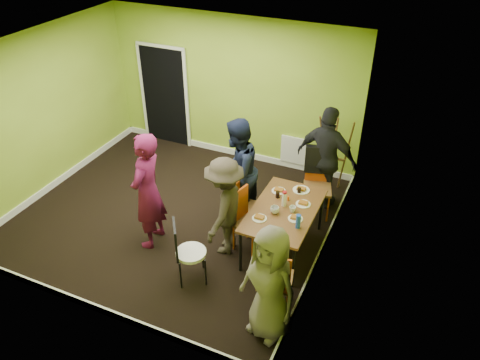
# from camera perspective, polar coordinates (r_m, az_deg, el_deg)

# --- Properties ---
(ground) EXTENTS (5.00, 5.00, 0.00)m
(ground) POSITION_cam_1_polar(r_m,az_deg,el_deg) (7.98, -7.69, -4.19)
(ground) COLOR black
(ground) RESTS_ON ground
(room_walls) EXTENTS (5.04, 4.54, 2.82)m
(room_walls) POSITION_cam_1_polar(r_m,az_deg,el_deg) (7.47, -8.24, 2.08)
(room_walls) COLOR #88A62A
(room_walls) RESTS_ON ground
(dining_table) EXTENTS (0.90, 1.50, 0.75)m
(dining_table) POSITION_cam_1_polar(r_m,az_deg,el_deg) (6.84, 5.41, -3.91)
(dining_table) COLOR black
(dining_table) RESTS_ON ground
(chair_left_far) EXTENTS (0.36, 0.36, 0.86)m
(chair_left_far) POSITION_cam_1_polar(r_m,az_deg,el_deg) (7.39, 0.59, -2.61)
(chair_left_far) COLOR #D05313
(chair_left_far) RESTS_ON ground
(chair_left_near) EXTENTS (0.50, 0.49, 1.00)m
(chair_left_near) POSITION_cam_1_polar(r_m,az_deg,el_deg) (6.95, 0.67, -4.49)
(chair_left_near) COLOR #D05313
(chair_left_near) RESTS_ON ground
(chair_back_end) EXTENTS (0.60, 0.66, 1.14)m
(chair_back_end) POSITION_cam_1_polar(r_m,az_deg,el_deg) (7.75, 9.59, 1.58)
(chair_back_end) COLOR #D05313
(chair_back_end) RESTS_ON ground
(chair_front_end) EXTENTS (0.52, 0.52, 1.05)m
(chair_front_end) POSITION_cam_1_polar(r_m,az_deg,el_deg) (5.95, 4.23, -11.97)
(chair_front_end) COLOR #D05313
(chair_front_end) RESTS_ON ground
(chair_bentwood) EXTENTS (0.53, 0.53, 0.98)m
(chair_bentwood) POSITION_cam_1_polar(r_m,az_deg,el_deg) (6.46, -6.65, -8.37)
(chair_bentwood) COLOR black
(chair_bentwood) RESTS_ON ground
(easel) EXTENTS (0.60, 0.56, 1.50)m
(easel) POSITION_cam_1_polar(r_m,az_deg,el_deg) (8.21, 11.32, 2.79)
(easel) COLOR brown
(easel) RESTS_ON ground
(plate_near_left) EXTENTS (0.22, 0.22, 0.01)m
(plate_near_left) POSITION_cam_1_polar(r_m,az_deg,el_deg) (7.17, 4.75, -1.34)
(plate_near_left) COLOR white
(plate_near_left) RESTS_ON dining_table
(plate_near_right) EXTENTS (0.21, 0.21, 0.01)m
(plate_near_right) POSITION_cam_1_polar(r_m,az_deg,el_deg) (6.60, 2.38, -4.69)
(plate_near_right) COLOR white
(plate_near_right) RESTS_ON dining_table
(plate_far_back) EXTENTS (0.26, 0.26, 0.01)m
(plate_far_back) POSITION_cam_1_polar(r_m,az_deg,el_deg) (7.23, 7.47, -1.21)
(plate_far_back) COLOR white
(plate_far_back) RESTS_ON dining_table
(plate_far_front) EXTENTS (0.22, 0.22, 0.01)m
(plate_far_front) POSITION_cam_1_polar(r_m,az_deg,el_deg) (6.38, 3.98, -6.29)
(plate_far_front) COLOR white
(plate_far_front) RESTS_ON dining_table
(plate_wall_back) EXTENTS (0.22, 0.22, 0.01)m
(plate_wall_back) POSITION_cam_1_polar(r_m,az_deg,el_deg) (6.93, 7.71, -2.93)
(plate_wall_back) COLOR white
(plate_wall_back) RESTS_ON dining_table
(plate_wall_front) EXTENTS (0.21, 0.21, 0.01)m
(plate_wall_front) POSITION_cam_1_polar(r_m,az_deg,el_deg) (6.63, 6.78, -4.71)
(plate_wall_front) COLOR white
(plate_wall_front) RESTS_ON dining_table
(thermos) EXTENTS (0.07, 0.07, 0.21)m
(thermos) POSITION_cam_1_polar(r_m,az_deg,el_deg) (6.82, 5.41, -2.37)
(thermos) COLOR white
(thermos) RESTS_ON dining_table
(blue_bottle) EXTENTS (0.07, 0.07, 0.21)m
(blue_bottle) POSITION_cam_1_polar(r_m,az_deg,el_deg) (6.43, 7.11, -5.03)
(blue_bottle) COLOR blue
(blue_bottle) RESTS_ON dining_table
(orange_bottle) EXTENTS (0.03, 0.03, 0.07)m
(orange_bottle) POSITION_cam_1_polar(r_m,az_deg,el_deg) (6.97, 5.90, -2.24)
(orange_bottle) COLOR #D05313
(orange_bottle) RESTS_ON dining_table
(glass_mid) EXTENTS (0.06, 0.06, 0.10)m
(glass_mid) POSITION_cam_1_polar(r_m,az_deg,el_deg) (7.01, 4.62, -1.79)
(glass_mid) COLOR black
(glass_mid) RESTS_ON dining_table
(glass_back) EXTENTS (0.06, 0.06, 0.09)m
(glass_back) POSITION_cam_1_polar(r_m,az_deg,el_deg) (7.14, 7.22, -1.28)
(glass_back) COLOR black
(glass_back) RESTS_ON dining_table
(glass_front) EXTENTS (0.06, 0.06, 0.09)m
(glass_front) POSITION_cam_1_polar(r_m,az_deg,el_deg) (6.34, 4.53, -6.14)
(glass_front) COLOR black
(glass_front) RESTS_ON dining_table
(cup_a) EXTENTS (0.13, 0.13, 0.10)m
(cup_a) POSITION_cam_1_polar(r_m,az_deg,el_deg) (6.69, 4.26, -3.66)
(cup_a) COLOR white
(cup_a) RESTS_ON dining_table
(cup_b) EXTENTS (0.10, 0.10, 0.09)m
(cup_b) POSITION_cam_1_polar(r_m,az_deg,el_deg) (6.74, 6.43, -3.56)
(cup_b) COLOR white
(cup_b) RESTS_ON dining_table
(person_standing) EXTENTS (0.52, 0.73, 1.86)m
(person_standing) POSITION_cam_1_polar(r_m,az_deg,el_deg) (6.95, -11.20, -1.38)
(person_standing) COLOR #560E33
(person_standing) RESTS_ON ground
(person_left_far) EXTENTS (0.71, 0.89, 1.78)m
(person_left_far) POSITION_cam_1_polar(r_m,az_deg,el_deg) (7.36, -0.38, 1.02)
(person_left_far) COLOR #141B34
(person_left_far) RESTS_ON ground
(person_left_near) EXTENTS (0.65, 1.05, 1.57)m
(person_left_near) POSITION_cam_1_polar(r_m,az_deg,el_deg) (6.76, -1.88, -3.29)
(person_left_near) COLOR #312A20
(person_left_near) RESTS_ON ground
(person_back_end) EXTENTS (1.13, 0.65, 1.81)m
(person_back_end) POSITION_cam_1_polar(r_m,az_deg,el_deg) (7.80, 10.48, 2.57)
(person_back_end) COLOR black
(person_back_end) RESTS_ON ground
(person_front_end) EXTENTS (0.90, 0.74, 1.59)m
(person_front_end) POSITION_cam_1_polar(r_m,az_deg,el_deg) (5.61, 3.68, -12.52)
(person_front_end) COLOR gray
(person_front_end) RESTS_ON ground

